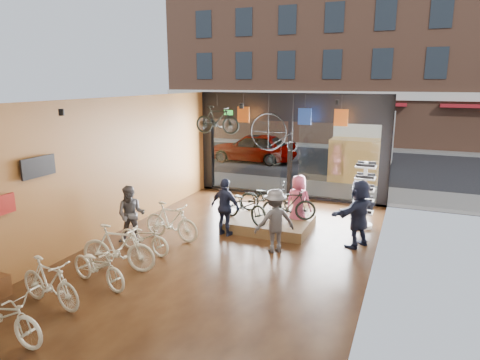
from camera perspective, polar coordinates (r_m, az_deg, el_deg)
The scene contains 33 objects.
ground_plane at distance 10.79m, azimuth -2.35°, elevation -10.12°, with size 7.00×12.00×0.04m, color black.
ceiling at distance 9.92m, azimuth -2.56°, elevation 10.71°, with size 7.00×12.00×0.04m, color black.
wall_left at distance 12.05m, azimuth -17.85°, elevation 1.32°, with size 0.04×12.00×3.80m, color olive.
wall_right at distance 9.32m, azimuth 17.65°, elevation -2.04°, with size 0.04×12.00×3.80m, color beige.
storefront at distance 15.74m, azimuth 6.72°, elevation 4.53°, with size 7.00×0.26×3.80m, color black, non-canonical shape.
exit_sign at distance 16.30m, azimuth -1.54°, elevation 8.98°, with size 0.35×0.06×0.18m, color #198C26.
street_road at distance 24.72m, azimuth 12.25°, elevation 2.98°, with size 30.00×18.00×0.02m, color black.
sidewalk_near at distance 17.24m, azimuth 7.63°, elevation -0.98°, with size 30.00×2.40×0.12m, color slate.
sidewalk_far at distance 28.61m, azimuth 13.69°, elevation 4.41°, with size 30.00×2.00×0.12m, color slate.
opposite_building at distance 30.90m, azimuth 15.17°, elevation 17.88°, with size 26.00×5.00×14.00m, color brown.
street_car at distance 22.68m, azimuth 1.73°, elevation 4.37°, with size 1.81×4.49×1.53m, color gray.
box_truck at distance 20.31m, azimuth 16.13°, elevation 4.49°, with size 2.29×6.88×2.71m, color silver, non-canonical shape.
floor_bike_0 at distance 8.37m, azimuth -29.14°, elevation -15.43°, with size 0.63×1.79×0.94m, color beige.
floor_bike_1 at distance 9.13m, azimuth -24.04°, elevation -12.38°, with size 0.45×1.61×0.97m, color beige.
floor_bike_2 at distance 9.63m, azimuth -18.35°, elevation -10.87°, with size 0.57×1.64×0.86m, color beige.
floor_bike_3 at distance 10.19m, azimuth -15.94°, elevation -8.69°, with size 0.51×1.80×1.08m, color beige.
floor_bike_4 at distance 11.06m, azimuth -12.67°, elevation -7.41°, with size 0.55×1.59×0.84m, color beige.
floor_bike_5 at distance 11.77m, azimuth -9.18°, elevation -5.47°, with size 0.48×1.72×1.03m, color beige.
display_platform at distance 12.61m, azimuth 3.86°, elevation -5.80°, with size 2.40×1.80×0.30m, color #46361A.
display_bike_left at distance 12.18m, azimuth 0.66°, elevation -3.36°, with size 0.64×1.82×0.96m, color black.
display_bike_mid at distance 12.35m, azimuth 6.54°, elevation -3.28°, with size 0.44×1.55×0.93m, color black.
display_bike_right at distance 13.11m, azimuth 3.78°, elevation -2.28°, with size 0.60×1.73×0.91m, color black.
customer_1 at distance 11.70m, azimuth -14.31°, elevation -4.48°, with size 0.76×0.59×1.56m, color #3F3F44.
customer_2 at distance 11.86m, azimuth -1.96°, elevation -3.65°, with size 0.95×0.40×1.62m, color #161C33.
customer_3 at distance 10.78m, azimuth 4.67°, elevation -5.43°, with size 1.05×0.60×1.63m, color #3F3F44.
customer_4 at distance 12.59m, azimuth 7.80°, elevation -2.87°, with size 0.77×0.50×1.58m, color #CC4C72.
customer_5 at distance 11.46m, azimuth 15.54°, elevation -4.31°, with size 1.66×0.53×1.79m, color #161C33.
sunglasses_rack at distance 12.96m, azimuth 16.21°, elevation -1.93°, with size 0.58×0.48×1.96m, color white, non-canonical shape.
penny_farthing at distance 14.40m, azimuth 4.79°, elevation 6.18°, with size 1.59×0.06×1.27m, color black, non-canonical shape.
hung_bike at distance 14.65m, azimuth -3.06°, elevation 8.00°, with size 0.45×1.58×0.95m, color black.
jersey_left at distance 15.33m, azimuth 0.45°, elevation 8.72°, with size 0.45×0.03×0.55m, color #CC5919.
jersey_mid at distance 14.66m, azimuth 8.62°, elevation 8.36°, with size 0.45×0.03×0.55m, color #1E3F99.
jersey_right at distance 14.42m, azimuth 13.32°, elevation 8.08°, with size 0.45×0.03×0.55m, color #CC5919.
Camera 1 is at (4.14, -9.00, 4.25)m, focal length 32.00 mm.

